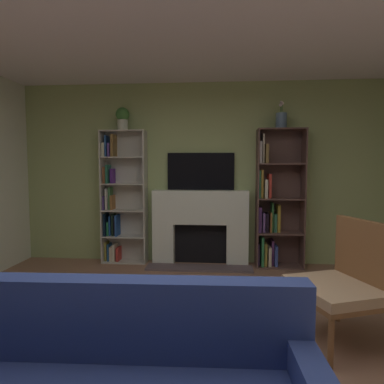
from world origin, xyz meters
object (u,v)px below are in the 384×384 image
(bookshelf_left, at_px, (120,199))
(potted_plant, at_px, (123,118))
(tv, at_px, (201,171))
(bookshelf_right, at_px, (274,205))
(fireplace, at_px, (200,225))
(armchair, at_px, (345,281))
(vase_with_flowers, at_px, (281,120))
(coffee_table, at_px, (140,335))

(bookshelf_left, height_order, potted_plant, potted_plant)
(tv, distance_m, bookshelf_right, 1.18)
(tv, bearing_deg, fireplace, -90.00)
(bookshelf_left, bearing_deg, tv, 2.95)
(potted_plant, relative_size, armchair, 0.33)
(tv, distance_m, armchair, 2.75)
(vase_with_flowers, bearing_deg, armchair, -84.91)
(armchair, bearing_deg, bookshelf_right, 97.17)
(fireplace, bearing_deg, tv, 90.00)
(armchair, bearing_deg, bookshelf_left, 139.68)
(bookshelf_left, relative_size, armchair, 1.97)
(bookshelf_right, height_order, armchair, bookshelf_right)
(fireplace, relative_size, tv, 1.52)
(tv, distance_m, bookshelf_left, 1.30)
(potted_plant, bearing_deg, coffee_table, -72.02)
(tv, relative_size, potted_plant, 2.99)
(bookshelf_right, height_order, potted_plant, potted_plant)
(fireplace, bearing_deg, coffee_table, -95.10)
(bookshelf_left, bearing_deg, fireplace, -1.43)
(bookshelf_right, relative_size, vase_with_flowers, 5.01)
(bookshelf_left, height_order, vase_with_flowers, vase_with_flowers)
(bookshelf_right, distance_m, potted_plant, 2.56)
(vase_with_flowers, bearing_deg, fireplace, 178.68)
(vase_with_flowers, height_order, armchair, vase_with_flowers)
(armchair, height_order, coffee_table, armchair)
(bookshelf_left, height_order, bookshelf_right, same)
(bookshelf_left, distance_m, vase_with_flowers, 2.64)
(potted_plant, distance_m, coffee_table, 3.45)
(fireplace, relative_size, bookshelf_right, 0.76)
(armchair, relative_size, coffee_table, 1.09)
(tv, height_order, vase_with_flowers, vase_with_flowers)
(potted_plant, height_order, armchair, potted_plant)
(vase_with_flowers, xyz_separation_m, armchair, (0.19, -2.12, -1.60))
(fireplace, xyz_separation_m, armchair, (1.34, -2.14, -0.08))
(tv, height_order, coffee_table, tv)
(tv, height_order, bookshelf_left, bookshelf_left)
(bookshelf_left, distance_m, armchair, 3.39)
(coffee_table, bearing_deg, bookshelf_right, 64.80)
(fireplace, relative_size, vase_with_flowers, 3.81)
(fireplace, height_order, potted_plant, potted_plant)
(bookshelf_left, bearing_deg, bookshelf_right, -0.72)
(potted_plant, xyz_separation_m, vase_with_flowers, (2.30, -0.00, -0.06))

